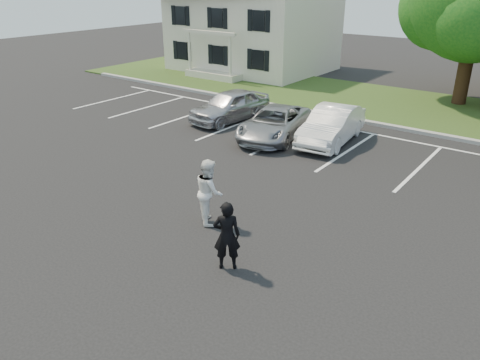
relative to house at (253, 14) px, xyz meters
The scene contains 10 objects.
ground_plane 24.14m from the house, 56.94° to the right, with size 90.00×90.00×0.00m, color black.
curb 15.71m from the house, 31.52° to the right, with size 40.00×0.30×0.15m, color gray.
grass_strip 14.11m from the house, 17.00° to the right, with size 44.00×8.00×0.08m, color #2B461A.
stall_lines 18.53m from the house, 37.43° to the right, with size 34.00×5.36×0.01m.
house is the anchor object (origin of this frame).
man_black_suit 25.45m from the house, 56.06° to the right, with size 0.62×0.41×1.71m, color black.
man_white_shirt 23.24m from the house, 57.66° to the right, with size 0.89×0.70×1.84m, color white.
car_silver_west 13.56m from the house, 59.34° to the right, with size 1.70×4.24×1.44m, color #BDBCC2.
car_silver_minivan 15.96m from the house, 51.38° to the right, with size 2.10×4.54×1.26m, color #989A9F.
car_white_sedan 16.78m from the house, 43.51° to the right, with size 1.52×4.37×1.44m, color white.
Camera 1 is at (6.90, -8.24, 6.32)m, focal length 35.00 mm.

